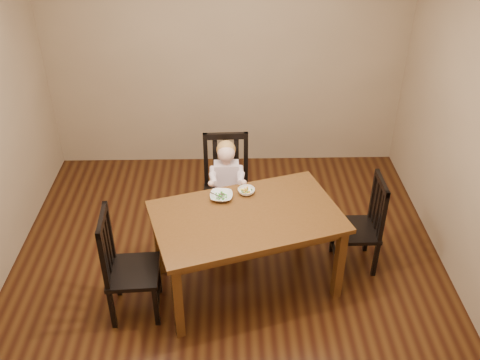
{
  "coord_description": "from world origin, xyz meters",
  "views": [
    {
      "loc": [
        0.03,
        -3.64,
        3.38
      ],
      "look_at": [
        0.11,
        0.25,
        0.83
      ],
      "focal_mm": 40.0,
      "sensor_mm": 36.0,
      "label": 1
    }
  ],
  "objects_px": {
    "chair_left": "(126,267)",
    "toddler": "(227,180)",
    "bowl_peas": "(221,196)",
    "dining_table": "(247,223)",
    "chair_child": "(227,189)",
    "chair_right": "(362,225)",
    "bowl_veg": "(246,191)"
  },
  "relations": [
    {
      "from": "chair_child",
      "to": "bowl_veg",
      "type": "xyz_separation_m",
      "value": [
        0.17,
        -0.47,
        0.29
      ]
    },
    {
      "from": "chair_left",
      "to": "bowl_veg",
      "type": "distance_m",
      "value": 1.18
    },
    {
      "from": "toddler",
      "to": "bowl_veg",
      "type": "bearing_deg",
      "value": 110.7
    },
    {
      "from": "dining_table",
      "to": "bowl_veg",
      "type": "bearing_deg",
      "value": 88.83
    },
    {
      "from": "chair_right",
      "to": "toddler",
      "type": "height_order",
      "value": "chair_right"
    },
    {
      "from": "chair_right",
      "to": "dining_table",
      "type": "bearing_deg",
      "value": 102.81
    },
    {
      "from": "chair_child",
      "to": "chair_right",
      "type": "distance_m",
      "value": 1.32
    },
    {
      "from": "bowl_veg",
      "to": "chair_child",
      "type": "bearing_deg",
      "value": 110.27
    },
    {
      "from": "chair_right",
      "to": "bowl_veg",
      "type": "xyz_separation_m",
      "value": [
        -1.03,
        0.06,
        0.34
      ]
    },
    {
      "from": "dining_table",
      "to": "bowl_veg",
      "type": "height_order",
      "value": "bowl_veg"
    },
    {
      "from": "chair_right",
      "to": "bowl_veg",
      "type": "distance_m",
      "value": 1.09
    },
    {
      "from": "chair_child",
      "to": "chair_left",
      "type": "height_order",
      "value": "chair_child"
    },
    {
      "from": "chair_left",
      "to": "toddler",
      "type": "distance_m",
      "value": 1.3
    },
    {
      "from": "chair_child",
      "to": "toddler",
      "type": "height_order",
      "value": "chair_child"
    },
    {
      "from": "chair_left",
      "to": "bowl_peas",
      "type": "height_order",
      "value": "chair_left"
    },
    {
      "from": "toddler",
      "to": "bowl_peas",
      "type": "bearing_deg",
      "value": 83.28
    },
    {
      "from": "chair_child",
      "to": "toddler",
      "type": "distance_m",
      "value": 0.14
    },
    {
      "from": "chair_right",
      "to": "bowl_veg",
      "type": "height_order",
      "value": "chair_right"
    },
    {
      "from": "toddler",
      "to": "chair_child",
      "type": "bearing_deg",
      "value": -90.0
    },
    {
      "from": "chair_child",
      "to": "bowl_peas",
      "type": "xyz_separation_m",
      "value": [
        -0.04,
        -0.54,
        0.29
      ]
    },
    {
      "from": "chair_left",
      "to": "chair_right",
      "type": "distance_m",
      "value": 2.08
    },
    {
      "from": "chair_child",
      "to": "chair_left",
      "type": "distance_m",
      "value": 1.33
    },
    {
      "from": "chair_left",
      "to": "toddler",
      "type": "height_order",
      "value": "chair_left"
    },
    {
      "from": "dining_table",
      "to": "chair_child",
      "type": "relative_size",
      "value": 1.67
    },
    {
      "from": "dining_table",
      "to": "toddler",
      "type": "distance_m",
      "value": 0.74
    },
    {
      "from": "dining_table",
      "to": "bowl_peas",
      "type": "height_order",
      "value": "bowl_peas"
    },
    {
      "from": "dining_table",
      "to": "bowl_peas",
      "type": "distance_m",
      "value": 0.33
    },
    {
      "from": "dining_table",
      "to": "chair_left",
      "type": "relative_size",
      "value": 1.75
    },
    {
      "from": "chair_left",
      "to": "toddler",
      "type": "relative_size",
      "value": 1.85
    },
    {
      "from": "chair_right",
      "to": "toddler",
      "type": "xyz_separation_m",
      "value": [
        -1.2,
        0.48,
        0.19
      ]
    },
    {
      "from": "bowl_veg",
      "to": "dining_table",
      "type": "bearing_deg",
      "value": -91.17
    },
    {
      "from": "chair_left",
      "to": "bowl_veg",
      "type": "height_order",
      "value": "chair_left"
    }
  ]
}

